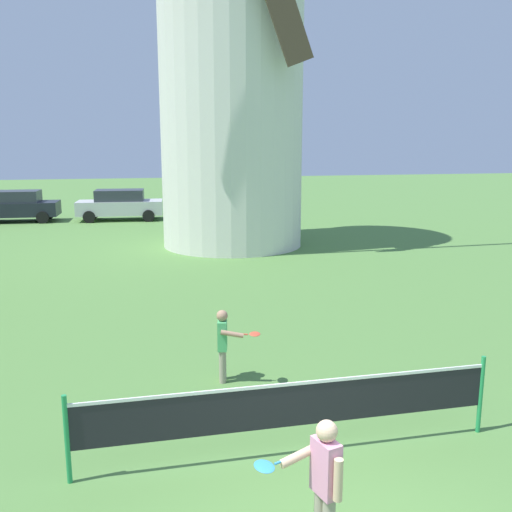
% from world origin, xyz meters
% --- Properties ---
extents(windmill, '(9.41, 6.06, 15.70)m').
position_xyz_m(windmill, '(1.97, 16.55, 7.64)').
color(windmill, silver).
rests_on(windmill, ground_plane).
extents(tennis_net, '(5.44, 0.06, 1.10)m').
position_xyz_m(tennis_net, '(-0.00, 1.62, 0.69)').
color(tennis_net, '#238E4C').
rests_on(tennis_net, ground_plane).
extents(player_near, '(0.84, 0.45, 1.37)m').
position_xyz_m(player_near, '(-0.18, -0.09, 0.78)').
color(player_near, '#9E937F').
rests_on(player_near, ground_plane).
extents(player_far, '(0.70, 0.61, 1.23)m').
position_xyz_m(player_far, '(-0.45, 4.05, 0.70)').
color(player_far, '#9E937F').
rests_on(player_far, ground_plane).
extents(parked_car_black, '(4.08, 2.03, 1.56)m').
position_xyz_m(parked_car_black, '(-7.45, 25.29, 0.81)').
color(parked_car_black, '#1E232D').
rests_on(parked_car_black, ground_plane).
extents(parked_car_silver, '(4.38, 2.13, 1.56)m').
position_xyz_m(parked_car_silver, '(-2.40, 24.80, 0.81)').
color(parked_car_silver, silver).
rests_on(parked_car_silver, ground_plane).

